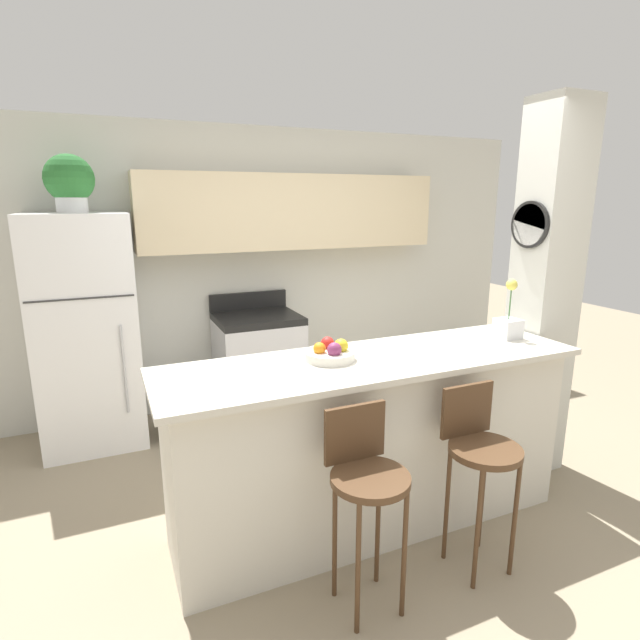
# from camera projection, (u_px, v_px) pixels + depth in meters

# --- Properties ---
(ground_plane) EXTENTS (14.00, 14.00, 0.00)m
(ground_plane) POSITION_uv_depth(u_px,v_px,m) (370.00, 521.00, 3.04)
(ground_plane) COLOR gray
(wall_back) EXTENTS (5.60, 0.38, 2.55)m
(wall_back) POSITION_uv_depth(u_px,v_px,m) (272.00, 246.00, 4.63)
(wall_back) COLOR silver
(wall_back) RESTS_ON ground_plane
(pillar_right) EXTENTS (0.38, 0.32, 2.55)m
(pillar_right) POSITION_uv_depth(u_px,v_px,m) (544.00, 294.00, 3.42)
(pillar_right) COLOR silver
(pillar_right) RESTS_ON ground_plane
(counter_bar) EXTENTS (2.44, 0.69, 1.04)m
(counter_bar) POSITION_uv_depth(u_px,v_px,m) (372.00, 442.00, 2.92)
(counter_bar) COLOR silver
(counter_bar) RESTS_ON ground_plane
(refrigerator) EXTENTS (0.74, 0.68, 1.81)m
(refrigerator) POSITION_uv_depth(u_px,v_px,m) (87.00, 333.00, 3.86)
(refrigerator) COLOR white
(refrigerator) RESTS_ON ground_plane
(stove_range) EXTENTS (0.73, 0.61, 1.07)m
(stove_range) POSITION_uv_depth(u_px,v_px,m) (259.00, 363.00, 4.53)
(stove_range) COLOR silver
(stove_range) RESTS_ON ground_plane
(bar_stool_left) EXTENTS (0.37, 0.37, 0.97)m
(bar_stool_left) POSITION_uv_depth(u_px,v_px,m) (366.00, 479.00, 2.30)
(bar_stool_left) COLOR #4C331E
(bar_stool_left) RESTS_ON ground_plane
(bar_stool_right) EXTENTS (0.37, 0.37, 0.97)m
(bar_stool_right) POSITION_uv_depth(u_px,v_px,m) (480.00, 451.00, 2.55)
(bar_stool_right) COLOR #4C331E
(bar_stool_right) RESTS_ON ground_plane
(potted_plant_on_fridge) EXTENTS (0.35, 0.35, 0.42)m
(potted_plant_on_fridge) POSITION_uv_depth(u_px,v_px,m) (69.00, 181.00, 3.59)
(potted_plant_on_fridge) COLOR silver
(potted_plant_on_fridge) RESTS_ON refrigerator
(orchid_vase) EXTENTS (0.14, 0.14, 0.38)m
(orchid_vase) POSITION_uv_depth(u_px,v_px,m) (508.00, 323.00, 3.19)
(orchid_vase) COLOR white
(orchid_vase) RESTS_ON counter_bar
(fruit_bowl) EXTENTS (0.28, 0.28, 0.12)m
(fruit_bowl) POSITION_uv_depth(u_px,v_px,m) (330.00, 353.00, 2.76)
(fruit_bowl) COLOR silver
(fruit_bowl) RESTS_ON counter_bar
(trash_bin) EXTENTS (0.28, 0.28, 0.38)m
(trash_bin) POSITION_uv_depth(u_px,v_px,m) (176.00, 417.00, 4.05)
(trash_bin) COLOR #59595B
(trash_bin) RESTS_ON ground_plane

